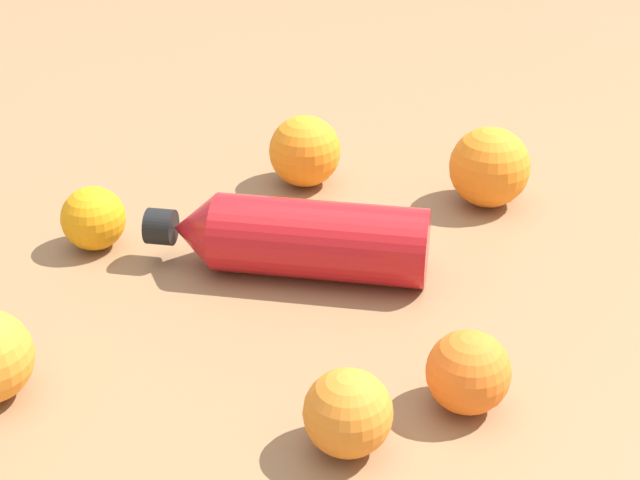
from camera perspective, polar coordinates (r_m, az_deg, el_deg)
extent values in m
plane|color=olive|center=(0.90, -2.78, -1.25)|extent=(2.40, 2.40, 0.00)
cylinder|color=red|center=(0.86, 0.00, 0.00)|extent=(0.17, 0.20, 0.07)
cone|color=red|center=(0.89, -7.35, 0.62)|extent=(0.08, 0.07, 0.07)
cylinder|color=black|center=(0.90, -9.32, 0.78)|extent=(0.04, 0.04, 0.03)
sphere|color=orange|center=(0.93, -13.15, 1.24)|extent=(0.06, 0.06, 0.06)
sphere|color=orange|center=(1.00, 9.91, 4.23)|extent=(0.08, 0.08, 0.08)
sphere|color=orange|center=(1.03, -0.90, 5.24)|extent=(0.08, 0.08, 0.08)
sphere|color=orange|center=(0.72, 8.69, -7.66)|extent=(0.06, 0.06, 0.06)
sphere|color=orange|center=(0.67, 1.64, -10.10)|extent=(0.06, 0.06, 0.06)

